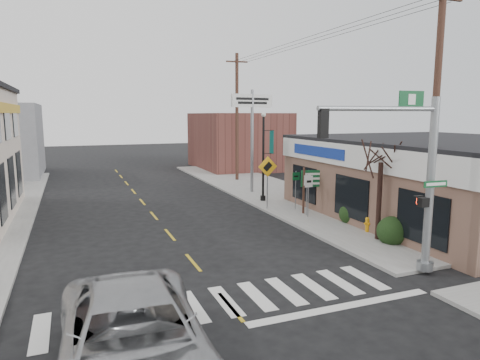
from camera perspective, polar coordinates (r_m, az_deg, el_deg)
name	(u,v)px	position (r m, az deg, el deg)	size (l,w,h in m)	color
ground	(230,307)	(12.84, -1.30, -16.53)	(140.00, 140.00, 0.00)	black
sidewalk_right	(291,199)	(27.74, 6.82, -2.57)	(6.00, 38.00, 0.13)	gray
center_line	(170,235)	(20.07, -9.34, -7.20)	(0.12, 56.00, 0.01)	gold
crosswalk	(226,301)	(13.18, -1.93, -15.82)	(11.00, 2.20, 0.01)	silver
thrift_store	(446,180)	(25.31, 25.72, -0.03)	(12.00, 14.00, 4.00)	brown
bldg_distant_right	(238,141)	(44.00, -0.25, 5.25)	(8.00, 10.00, 5.60)	brown
suv	(134,340)	(9.58, -13.98, -20.05)	(3.01, 6.52, 1.81)	#9FA1A5
traffic_signal_pole	(415,167)	(15.19, 22.28, 1.59)	(4.81, 0.38, 6.10)	gray
guide_sign	(314,183)	(23.65, 9.78, -0.38)	(1.45, 0.13, 2.53)	#4C2F23
fire_hydrant	(368,224)	(20.62, 16.65, -5.59)	(0.22, 0.22, 0.70)	orange
ped_crossing_sign	(268,173)	(24.31, 3.69, 0.89)	(1.17, 0.08, 3.01)	gray
lamp_post	(264,150)	(26.51, 3.25, 4.02)	(0.71, 0.56, 5.47)	black
dance_center_sign	(252,116)	(29.46, 1.63, 8.57)	(3.30, 0.21, 7.01)	gray
bare_tree	(382,148)	(18.98, 18.37, 4.03)	(2.50, 2.50, 5.01)	black
shrub_front	(392,231)	(19.25, 19.60, -6.45)	(1.27, 1.27, 0.95)	#1F3E15
shrub_back	(350,214)	(22.18, 14.48, -4.39)	(1.11, 1.11, 0.83)	#123217
utility_pole_near	(435,117)	(18.17, 24.54, 7.69)	(1.79, 0.27, 10.26)	#422B20
utility_pole_far	(237,116)	(35.07, -0.41, 8.52)	(1.77, 0.27, 10.17)	#44341C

